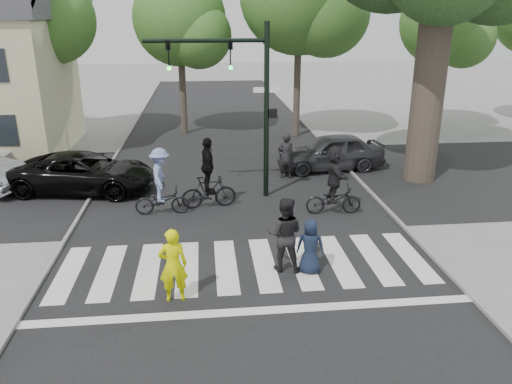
% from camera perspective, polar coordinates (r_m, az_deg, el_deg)
% --- Properties ---
extents(ground, '(120.00, 120.00, 0.00)m').
position_cam_1_polar(ground, '(12.33, -0.85, -10.47)').
color(ground, gray).
rests_on(ground, ground).
extents(road_stem, '(10.00, 70.00, 0.01)m').
position_cam_1_polar(road_stem, '(16.83, -2.42, -1.95)').
color(road_stem, black).
rests_on(road_stem, ground).
extents(road_cross, '(70.00, 10.00, 0.01)m').
position_cam_1_polar(road_cross, '(19.65, -3.00, 1.24)').
color(road_cross, black).
rests_on(road_cross, ground).
extents(curb_left, '(0.10, 70.00, 0.10)m').
position_cam_1_polar(curb_left, '(17.28, -19.38, -2.35)').
color(curb_left, gray).
rests_on(curb_left, ground).
extents(curb_right, '(0.10, 70.00, 0.10)m').
position_cam_1_polar(curb_right, '(17.83, 14.00, -1.13)').
color(curb_right, gray).
rests_on(curb_right, ground).
extents(crosswalk, '(10.00, 3.85, 0.01)m').
position_cam_1_polar(crosswalk, '(12.90, -1.12, -8.98)').
color(crosswalk, silver).
rests_on(crosswalk, ground).
extents(traffic_signal, '(4.45, 0.29, 6.00)m').
position_cam_1_polar(traffic_signal, '(17.04, -1.66, 11.89)').
color(traffic_signal, black).
rests_on(traffic_signal, ground).
extents(bg_tree_1, '(6.09, 5.80, 9.80)m').
position_cam_1_polar(bg_tree_1, '(27.24, -24.00, 19.00)').
color(bg_tree_1, brown).
rests_on(bg_tree_1, ground).
extents(bg_tree_2, '(5.04, 4.80, 8.40)m').
position_cam_1_polar(bg_tree_2, '(27.27, -8.20, 18.55)').
color(bg_tree_2, brown).
rests_on(bg_tree_2, ground).
extents(bg_tree_4, '(4.83, 4.60, 8.15)m').
position_cam_1_polar(bg_tree_4, '(29.84, 21.14, 17.29)').
color(bg_tree_4, brown).
rests_on(bg_tree_4, ground).
extents(pedestrian_woman, '(0.67, 0.47, 1.77)m').
position_cam_1_polar(pedestrian_woman, '(11.43, -9.46, -8.26)').
color(pedestrian_woman, '#E9F100').
rests_on(pedestrian_woman, ground).
extents(pedestrian_child, '(0.81, 0.65, 1.45)m').
position_cam_1_polar(pedestrian_child, '(12.60, 6.23, -6.18)').
color(pedestrian_child, '#151F33').
rests_on(pedestrian_child, ground).
extents(pedestrian_adult, '(1.10, 0.95, 1.96)m').
position_cam_1_polar(pedestrian_adult, '(12.58, 3.28, -4.85)').
color(pedestrian_adult, black).
rests_on(pedestrian_adult, ground).
extents(cyclist_left, '(1.76, 1.15, 2.22)m').
position_cam_1_polar(cyclist_left, '(16.37, -10.78, 0.65)').
color(cyclist_left, black).
rests_on(cyclist_left, ground).
extents(cyclist_mid, '(1.89, 1.17, 2.41)m').
position_cam_1_polar(cyclist_mid, '(16.72, -5.48, 1.42)').
color(cyclist_mid, black).
rests_on(cyclist_mid, ground).
extents(cyclist_right, '(1.84, 1.71, 2.29)m').
position_cam_1_polar(cyclist_right, '(16.31, 8.94, 0.91)').
color(cyclist_right, black).
rests_on(cyclist_right, ground).
extents(car_suv, '(5.50, 3.23, 1.44)m').
position_cam_1_polar(car_suv, '(19.37, -19.04, 2.11)').
color(car_suv, black).
rests_on(car_suv, ground).
extents(car_grey, '(4.62, 2.23, 1.52)m').
position_cam_1_polar(car_grey, '(21.21, 8.49, 4.56)').
color(car_grey, '#2F3033').
rests_on(car_grey, ground).
extents(bystander_dark, '(0.72, 0.51, 1.84)m').
position_cam_1_polar(bystander_dark, '(19.80, 3.43, 4.13)').
color(bystander_dark, black).
rests_on(bystander_dark, ground).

